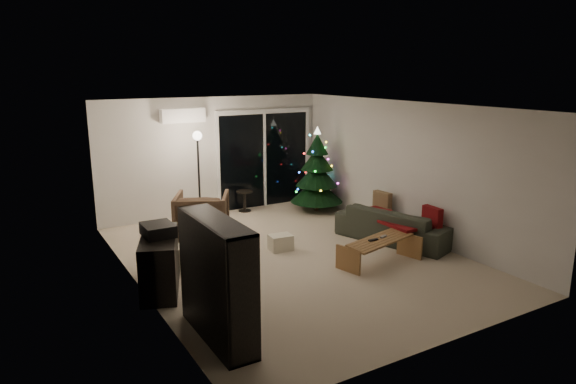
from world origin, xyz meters
name	(u,v)px	position (x,y,z in m)	size (l,w,h in m)	color
room	(272,179)	(0.46, 1.49, 1.02)	(6.50, 7.51, 2.60)	beige
bookshelf	(202,283)	(-2.25, -1.80, 0.72)	(0.36, 1.43, 1.43)	black
media_cabinet	(160,263)	(-2.25, -0.13, 0.40)	(0.48, 1.28, 0.80)	black
stereo	(158,230)	(-2.25, -0.13, 0.88)	(0.40, 0.48, 0.17)	black
armchair	(202,216)	(-0.92, 1.68, 0.44)	(0.93, 0.96, 0.87)	#3A281C
ottoman	(215,236)	(-0.91, 1.11, 0.22)	(0.48, 0.48, 0.43)	white
cardboard_box_a	(178,256)	(-1.74, 0.62, 0.16)	(0.45, 0.34, 0.32)	#F2EACC
cardboard_box_b	(281,242)	(0.03, 0.43, 0.13)	(0.38, 0.29, 0.27)	#F2EACC
side_table	(245,201)	(0.58, 3.00, 0.23)	(0.37, 0.37, 0.46)	black
floor_lamp	(199,181)	(-0.67, 2.43, 0.92)	(0.30, 0.30, 1.85)	black
sofa	(395,225)	(2.05, -0.21, 0.31)	(2.10, 0.82, 0.61)	#292B27
sofa_throw	(391,218)	(1.95, -0.21, 0.44)	(0.66, 1.51, 0.05)	maroon
cushion_a	(382,202)	(2.30, 0.44, 0.56)	(0.12, 0.40, 0.40)	olive
cushion_b	(432,218)	(2.30, -0.86, 0.56)	(0.12, 0.40, 0.40)	maroon
coffee_table	(380,252)	(1.07, -0.96, 0.21)	(1.33, 0.47, 0.42)	#A87544
remote_a	(373,240)	(0.92, -0.96, 0.43)	(0.17, 0.05, 0.02)	black
remote_b	(383,236)	(1.17, -0.91, 0.43)	(0.16, 0.04, 0.02)	slate
christmas_tree	(317,169)	(1.98, 2.24, 0.93)	(1.15, 1.15, 1.86)	black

